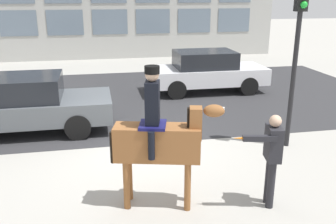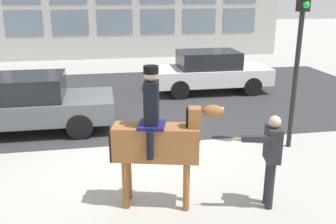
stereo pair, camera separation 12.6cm
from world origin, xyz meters
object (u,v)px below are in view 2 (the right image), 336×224
at_px(street_car_near_lane, 23,103).
at_px(street_car_far_lane, 210,71).
at_px(pedestrian_bystander, 271,155).
at_px(mounted_horse_lead, 158,138).
at_px(traffic_light, 300,37).

xyz_separation_m(street_car_near_lane, street_car_far_lane, (5.95, 3.10, 0.00)).
height_order(pedestrian_bystander, street_car_near_lane, pedestrian_bystander).
relative_size(street_car_near_lane, street_car_far_lane, 1.08).
height_order(mounted_horse_lead, traffic_light, traffic_light).
distance_m(pedestrian_bystander, street_car_near_lane, 6.62).
height_order(mounted_horse_lead, pedestrian_bystander, mounted_horse_lead).
distance_m(street_car_far_lane, traffic_light, 5.63).
distance_m(mounted_horse_lead, street_car_far_lane, 7.89).
bearing_deg(street_car_far_lane, street_car_near_lane, -152.49).
xyz_separation_m(mounted_horse_lead, pedestrian_bystander, (1.83, -0.38, -0.27)).
relative_size(mounted_horse_lead, street_car_near_lane, 0.53).
bearing_deg(traffic_light, mounted_horse_lead, -150.18).
height_order(mounted_horse_lead, street_car_near_lane, mounted_horse_lead).
xyz_separation_m(mounted_horse_lead, street_car_near_lane, (-2.95, 4.19, -0.47)).
bearing_deg(street_car_far_lane, traffic_light, -85.19).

